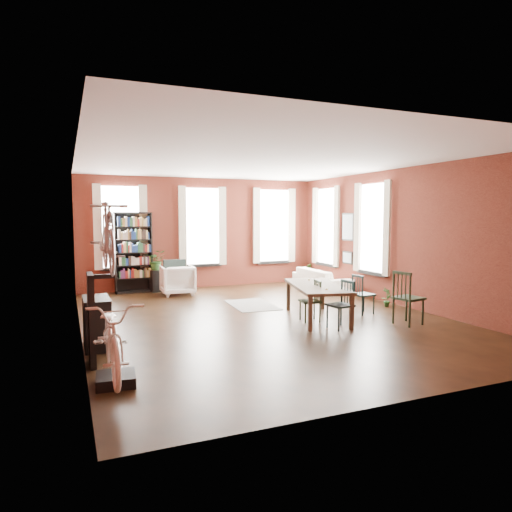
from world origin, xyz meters
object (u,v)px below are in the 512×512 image
white_armchair (178,279)px  bicycle_floor (112,302)px  dining_chair_d (363,294)px  plant_stand (156,281)px  cream_sofa (322,276)px  dining_table (317,302)px  dining_chair_a (340,305)px  dining_chair_c (408,298)px  console_table (97,323)px  dining_chair_b (310,301)px  bookshelf (133,252)px  bike_trainer (116,380)px

white_armchair → bicycle_floor: size_ratio=0.47×
dining_chair_d → plant_stand: bearing=32.5°
white_armchair → cream_sofa: size_ratio=0.41×
dining_table → bicycle_floor: 4.78m
dining_chair_a → dining_chair_c: dining_chair_c is taller
cream_sofa → dining_chair_d: bearing=165.4°
dining_chair_c → bicycle_floor: (-5.58, -1.14, 0.53)m
console_table → dining_chair_d: bearing=5.0°
dining_chair_a → dining_chair_b: bearing=-169.6°
dining_chair_d → console_table: 5.46m
cream_sofa → console_table: 7.15m
dining_table → bookshelf: size_ratio=0.93×
dining_chair_c → dining_chair_a: bearing=70.6°
dining_table → cream_sofa: bearing=72.2°
dining_chair_b → white_armchair: size_ratio=0.94×
bookshelf → bicycle_floor: bookshelf is taller
bike_trainer → plant_stand: 7.09m
dining_chair_d → bookshelf: bearing=35.8°
bicycle_floor → dining_chair_a: bearing=18.9°
dining_table → bicycle_floor: bearing=-137.5°
bookshelf → plant_stand: 0.99m
dining_chair_b → bike_trainer: dining_chair_b is taller
bicycle_floor → dining_chair_b: bearing=28.7°
plant_stand → dining_chair_d: bearing=-51.9°
dining_chair_a → console_table: (-4.26, 0.44, -0.04)m
dining_table → white_armchair: (-1.97, 3.94, 0.08)m
dining_chair_c → cream_sofa: 4.20m
bookshelf → cream_sofa: (4.95, -1.70, -0.69)m
dining_chair_b → bookshelf: bookshelf is taller
dining_chair_b → white_armchair: bearing=-148.6°
dining_chair_c → bike_trainer: size_ratio=2.21×
dining_table → console_table: size_ratio=2.57×
bookshelf → dining_chair_a: bearing=-62.1°
dining_chair_c → console_table: bearing=72.9°
console_table → bicycle_floor: (0.08, -1.80, 0.65)m
plant_stand → dining_table: bearing=-62.6°
plant_stand → dining_chair_b: bearing=-65.4°
dining_chair_b → bookshelf: (-2.75, 4.91, 0.69)m
dining_table → plant_stand: size_ratio=3.40×
dining_table → white_armchair: bearing=131.2°
bookshelf → cream_sofa: bookshelf is taller
bookshelf → bicycle_floor: bearing=-99.7°
dining_chair_a → console_table: bearing=-102.8°
cream_sofa → bicycle_floor: (-6.15, -5.30, 0.64)m
bicycle_floor → plant_stand: bearing=76.4°
dining_chair_a → white_armchair: size_ratio=1.03×
dining_chair_b → dining_table: bearing=125.4°
dining_chair_d → cream_sofa: dining_chair_d is taller
white_armchair → plant_stand: white_armchair is taller
white_armchair → cream_sofa: (3.93, -0.85, -0.02)m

